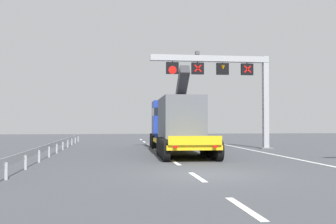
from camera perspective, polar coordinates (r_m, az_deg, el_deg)
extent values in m
plane|color=#424449|center=(15.67, 5.61, -8.72)|extent=(112.00, 112.00, 0.00)
cube|color=silver|center=(9.82, 10.61, -13.04)|extent=(0.20, 2.60, 0.01)
cube|color=silver|center=(14.98, 4.12, -9.03)|extent=(0.20, 2.60, 0.01)
cube|color=silver|center=(20.27, 1.04, -7.05)|extent=(0.20, 2.60, 0.01)
cube|color=silver|center=(25.61, -0.75, -5.89)|extent=(0.20, 2.60, 0.01)
cube|color=silver|center=(30.97, -1.91, -5.12)|extent=(0.20, 2.60, 0.01)
cube|color=silver|center=(36.35, -2.73, -4.58)|extent=(0.20, 2.60, 0.01)
cube|color=silver|center=(41.73, -3.34, -4.18)|extent=(0.20, 2.60, 0.01)
cube|color=silver|center=(47.11, -3.81, -3.87)|extent=(0.20, 2.60, 0.01)
cube|color=silver|center=(28.90, 12.27, -5.35)|extent=(0.20, 63.00, 0.01)
cube|color=#9EA0A5|center=(31.90, 13.45, 1.31)|extent=(0.40, 0.40, 7.01)
cube|color=slate|center=(31.92, 13.49, -4.91)|extent=(0.90, 0.90, 0.08)
cube|color=#9EA0A5|center=(30.97, 5.89, 7.41)|extent=(9.00, 0.44, 0.44)
cube|color=#4C4C51|center=(30.83, 4.12, 8.20)|extent=(0.28, 0.40, 0.28)
cube|color=black|center=(31.64, 10.97, 5.86)|extent=(0.92, 0.24, 0.87)
cube|color=#9EA0A5|center=(31.70, 10.96, 6.73)|extent=(0.08, 0.08, 0.16)
cube|color=red|center=(31.52, 11.04, 5.89)|extent=(0.57, 0.02, 0.57)
cube|color=red|center=(31.52, 11.04, 5.89)|extent=(0.57, 0.02, 0.57)
cube|color=black|center=(31.09, 7.62, 5.98)|extent=(0.92, 0.24, 0.87)
cube|color=#9EA0A5|center=(31.16, 7.61, 6.86)|extent=(0.08, 0.08, 0.16)
cone|color=orange|center=(30.98, 7.68, 6.17)|extent=(0.33, 0.33, 0.30)
cube|color=black|center=(30.66, 4.16, 6.07)|extent=(0.92, 0.24, 0.87)
cube|color=#9EA0A5|center=(30.73, 4.15, 6.97)|extent=(0.08, 0.08, 0.16)
cube|color=red|center=(30.53, 4.20, 6.11)|extent=(0.57, 0.02, 0.57)
cube|color=red|center=(30.53, 4.20, 6.11)|extent=(0.57, 0.02, 0.57)
cube|color=black|center=(30.34, 0.61, 6.15)|extent=(0.92, 0.24, 0.87)
cube|color=#9EA0A5|center=(30.40, 0.61, 7.06)|extent=(0.08, 0.08, 0.16)
cone|color=red|center=(30.19, 0.64, 5.89)|extent=(0.59, 0.02, 0.59)
cube|color=yellow|center=(25.25, 1.83, -4.30)|extent=(3.10, 10.48, 0.24)
cube|color=yellow|center=(20.01, 3.82, -3.98)|extent=(2.66, 0.16, 0.44)
cylinder|color=black|center=(20.64, -0.25, -5.44)|extent=(0.35, 1.11, 1.10)
cylinder|color=black|center=(21.07, 7.11, -5.35)|extent=(0.35, 1.11, 1.10)
cylinder|color=black|center=(21.68, -0.52, -5.25)|extent=(0.35, 1.11, 1.10)
cylinder|color=black|center=(22.09, 6.50, -5.17)|extent=(0.35, 1.11, 1.10)
cylinder|color=black|center=(22.73, -0.76, -5.07)|extent=(0.35, 1.11, 1.10)
cylinder|color=black|center=(23.12, 5.95, -5.01)|extent=(0.35, 1.11, 1.10)
cylinder|color=black|center=(23.77, -0.98, -4.92)|extent=(0.35, 1.11, 1.10)
cylinder|color=black|center=(24.14, 5.44, -4.86)|extent=(0.35, 1.11, 1.10)
cylinder|color=black|center=(24.81, -1.18, -4.77)|extent=(0.35, 1.11, 1.10)
cylinder|color=black|center=(25.17, 4.98, -4.72)|extent=(0.35, 1.11, 1.10)
cube|color=#1E38AD|center=(32.27, 0.17, -1.25)|extent=(2.67, 3.27, 3.10)
cube|color=black|center=(32.28, 0.17, -0.02)|extent=(2.70, 3.29, 0.60)
cylinder|color=black|center=(33.07, -2.22, -3.95)|extent=(0.37, 1.11, 1.10)
cylinder|color=black|center=(33.33, 2.22, -3.93)|extent=(0.37, 1.11, 1.10)
cylinder|color=black|center=(31.07, -1.99, -4.10)|extent=(0.37, 1.11, 1.10)
cylinder|color=black|center=(31.35, 2.73, -4.08)|extent=(0.37, 1.11, 1.10)
cube|color=#565B66|center=(25.61, 1.71, -0.97)|extent=(2.55, 5.79, 2.70)
cube|color=#2D2D33|center=(24.86, 1.96, 3.54)|extent=(0.65, 2.96, 2.29)
cube|color=red|center=(19.85, 1.04, -4.87)|extent=(0.20, 0.07, 0.12)
cube|color=red|center=(20.17, 6.60, -4.81)|extent=(0.20, 0.07, 0.12)
cube|color=#999EA3|center=(28.83, -14.94, -4.16)|extent=(0.04, 30.81, 0.32)
cube|color=#999EA3|center=(15.24, -21.62, -7.69)|extent=(0.10, 0.10, 0.60)
cube|color=#999EA3|center=(18.23, -19.23, -6.67)|extent=(0.10, 0.10, 0.60)
cube|color=#999EA3|center=(21.24, -17.52, -5.93)|extent=(0.10, 0.10, 0.60)
cube|color=#999EA3|center=(24.27, -16.24, -5.38)|extent=(0.10, 0.10, 0.60)
cube|color=#999EA3|center=(27.32, -15.24, -4.94)|extent=(0.10, 0.10, 0.60)
cube|color=#999EA3|center=(30.37, -14.45, -4.59)|extent=(0.10, 0.10, 0.60)
cube|color=#999EA3|center=(33.42, -13.80, -4.31)|extent=(0.10, 0.10, 0.60)
cube|color=#999EA3|center=(36.48, -13.26, -4.07)|extent=(0.10, 0.10, 0.60)
cube|color=#999EA3|center=(39.54, -12.81, -3.87)|extent=(0.10, 0.10, 0.60)
cube|color=#999EA3|center=(42.61, -12.42, -3.69)|extent=(0.10, 0.10, 0.60)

